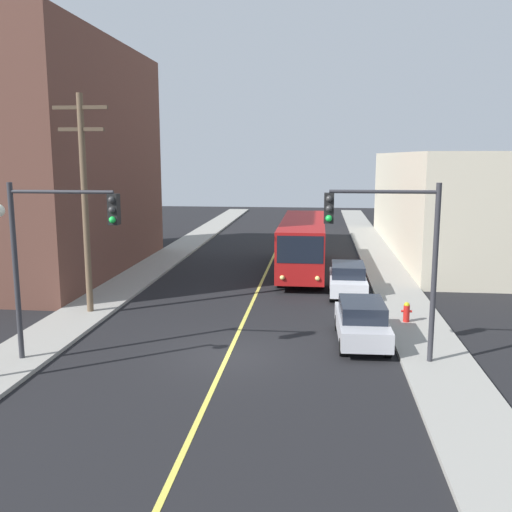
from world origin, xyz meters
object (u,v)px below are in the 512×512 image
object	(u,v)px
traffic_signal_right_corner	(388,239)
parked_car_white	(348,279)
parked_car_silver	(362,321)
city_bus	(303,243)
traffic_signal_left_corner	(57,239)
utility_pole_near	(85,194)
fire_hydrant	(407,312)

from	to	relation	value
traffic_signal_right_corner	parked_car_white	bearing A→B (deg)	94.48
parked_car_silver	parked_car_white	xyz separation A→B (m)	(-0.17, 7.60, 0.00)
city_bus	traffic_signal_left_corner	world-z (taller)	traffic_signal_left_corner
parked_car_white	traffic_signal_left_corner	distance (m)	15.28
utility_pole_near	traffic_signal_left_corner	xyz separation A→B (m)	(1.56, -6.08, -1.07)
traffic_signal_right_corner	traffic_signal_left_corner	bearing A→B (deg)	-173.66
traffic_signal_right_corner	fire_hydrant	xyz separation A→B (m)	(1.44, 4.70, -3.72)
city_bus	traffic_signal_right_corner	distance (m)	15.98
parked_car_white	fire_hydrant	bearing A→B (deg)	-66.47
city_bus	parked_car_silver	xyz separation A→B (m)	(2.61, -13.30, -0.98)
utility_pole_near	traffic_signal_right_corner	xyz separation A→B (m)	(12.38, -4.87, -1.07)
traffic_signal_left_corner	traffic_signal_right_corner	bearing A→B (deg)	6.34
parked_car_white	traffic_signal_left_corner	world-z (taller)	traffic_signal_left_corner
parked_car_silver	fire_hydrant	bearing A→B (deg)	51.29
parked_car_white	parked_car_silver	bearing A→B (deg)	-88.74
fire_hydrant	parked_car_silver	bearing A→B (deg)	-128.71
utility_pole_near	traffic_signal_right_corner	distance (m)	13.35
traffic_signal_left_corner	traffic_signal_right_corner	world-z (taller)	same
utility_pole_near	traffic_signal_left_corner	distance (m)	6.36
utility_pole_near	parked_car_white	bearing A→B (deg)	22.83
city_bus	parked_car_white	xyz separation A→B (m)	(2.45, -5.69, -0.98)
parked_car_white	traffic_signal_left_corner	size ratio (longest dim) A/B	0.74
traffic_signal_right_corner	fire_hydrant	world-z (taller)	traffic_signal_right_corner
city_bus	utility_pole_near	bearing A→B (deg)	-130.92
utility_pole_near	traffic_signal_right_corner	bearing A→B (deg)	-21.48
parked_car_silver	traffic_signal_left_corner	xyz separation A→B (m)	(-10.22, -3.36, 3.46)
city_bus	parked_car_white	bearing A→B (deg)	-66.75
parked_car_white	utility_pole_near	bearing A→B (deg)	-157.17
city_bus	parked_car_silver	distance (m)	13.58
city_bus	parked_car_silver	size ratio (longest dim) A/B	2.74
parked_car_white	utility_pole_near	distance (m)	13.39
traffic_signal_left_corner	traffic_signal_right_corner	size ratio (longest dim) A/B	1.00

